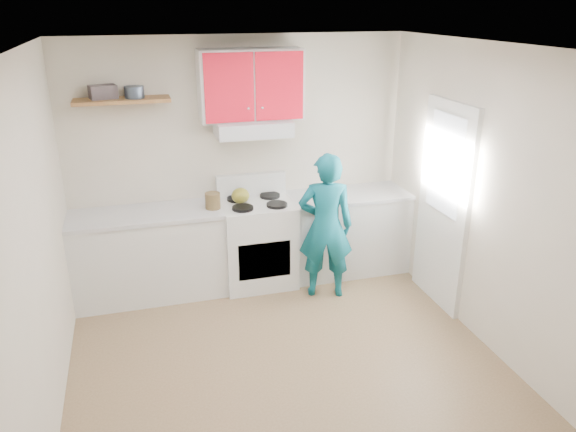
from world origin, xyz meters
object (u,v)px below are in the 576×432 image
object	(u,v)px
person	(326,226)
tin	(134,92)
kettle	(240,196)
crock	(213,202)
stove	(258,243)

from	to	relation	value
person	tin	bearing A→B (deg)	-4.15
tin	kettle	world-z (taller)	tin
crock	person	xyz separation A→B (m)	(1.08, -0.42, -0.23)
stove	person	bearing A→B (deg)	-36.85
stove	crock	bearing A→B (deg)	-175.24
stove	tin	xyz separation A→B (m)	(-1.13, 0.16, 1.63)
stove	crock	distance (m)	0.71
stove	tin	bearing A→B (deg)	171.90
tin	crock	size ratio (longest dim) A/B	0.99
kettle	person	size ratio (longest dim) A/B	0.12
person	kettle	bearing A→B (deg)	-18.10
stove	tin	world-z (taller)	tin
crock	stove	bearing A→B (deg)	4.76
stove	tin	distance (m)	1.99
stove	person	xyz separation A→B (m)	(0.61, -0.46, 0.31)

